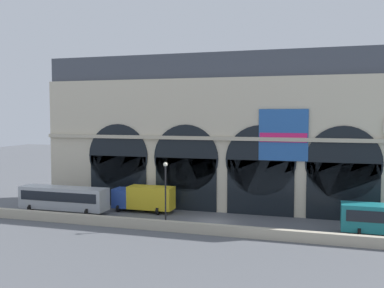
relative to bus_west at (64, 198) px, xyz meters
The scene contains 6 objects.
ground_plane 18.21m from the bus_west, ahead, with size 200.00×200.00×0.00m, color #54565B.
quay_parapet_wall 18.61m from the bus_west, 12.72° to the right, with size 90.00×0.70×1.03m, color #B2A891.
station_building 21.28m from the bus_west, 24.09° to the left, with size 47.46×5.24×19.25m.
bus_west is the anchor object (origin of this frame).
box_truck_midwest 9.61m from the bus_west, 20.79° to the left, with size 7.50×2.91×3.12m.
street_lamp_quayside 14.86m from the bus_west, 12.99° to the right, with size 0.44×0.44×6.90m.
Camera 1 is at (11.95, -46.24, 11.84)m, focal length 41.39 mm.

